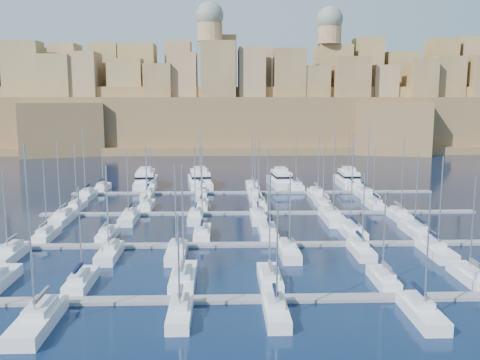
{
  "coord_description": "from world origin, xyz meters",
  "views": [
    {
      "loc": [
        -7.14,
        -90.87,
        22.79
      ],
      "look_at": [
        -3.98,
        6.0,
        7.34
      ],
      "focal_mm": 40.0,
      "sensor_mm": 36.0,
      "label": 1
    }
  ],
  "objects_px": {
    "motor_yacht_a": "(146,180)",
    "motor_yacht_d": "(348,180)",
    "sailboat_4": "(383,279)",
    "motor_yacht_c": "(281,180)",
    "motor_yacht_b": "(200,180)",
    "sailboat_2": "(183,278)"
  },
  "relations": [
    {
      "from": "motor_yacht_a",
      "to": "motor_yacht_d",
      "type": "bearing_deg",
      "value": -0.87
    },
    {
      "from": "motor_yacht_b",
      "to": "motor_yacht_a",
      "type": "bearing_deg",
      "value": -178.94
    },
    {
      "from": "motor_yacht_d",
      "to": "motor_yacht_a",
      "type": "bearing_deg",
      "value": 179.13
    },
    {
      "from": "motor_yacht_b",
      "to": "motor_yacht_d",
      "type": "height_order",
      "value": "same"
    },
    {
      "from": "motor_yacht_a",
      "to": "motor_yacht_d",
      "type": "relative_size",
      "value": 1.12
    },
    {
      "from": "sailboat_4",
      "to": "sailboat_2",
      "type": "bearing_deg",
      "value": 177.48
    },
    {
      "from": "motor_yacht_c",
      "to": "motor_yacht_d",
      "type": "relative_size",
      "value": 0.99
    },
    {
      "from": "sailboat_2",
      "to": "motor_yacht_d",
      "type": "bearing_deg",
      "value": 62.22
    },
    {
      "from": "sailboat_4",
      "to": "motor_yacht_b",
      "type": "bearing_deg",
      "value": 109.5
    },
    {
      "from": "sailboat_4",
      "to": "motor_yacht_b",
      "type": "distance_m",
      "value": 75.6
    },
    {
      "from": "motor_yacht_a",
      "to": "motor_yacht_d",
      "type": "xyz_separation_m",
      "value": [
        50.84,
        -0.78,
        0.0
      ]
    },
    {
      "from": "sailboat_2",
      "to": "motor_yacht_b",
      "type": "bearing_deg",
      "value": 90.73
    },
    {
      "from": "motor_yacht_a",
      "to": "motor_yacht_d",
      "type": "height_order",
      "value": "same"
    },
    {
      "from": "sailboat_4",
      "to": "motor_yacht_d",
      "type": "distance_m",
      "value": 71.27
    },
    {
      "from": "sailboat_2",
      "to": "motor_yacht_d",
      "type": "relative_size",
      "value": 0.96
    },
    {
      "from": "sailboat_4",
      "to": "motor_yacht_c",
      "type": "distance_m",
      "value": 70.24
    },
    {
      "from": "motor_yacht_d",
      "to": "motor_yacht_b",
      "type": "bearing_deg",
      "value": 178.42
    },
    {
      "from": "sailboat_4",
      "to": "motor_yacht_c",
      "type": "bearing_deg",
      "value": 94.05
    },
    {
      "from": "sailboat_4",
      "to": "motor_yacht_b",
      "type": "height_order",
      "value": "sailboat_4"
    },
    {
      "from": "sailboat_4",
      "to": "motor_yacht_c",
      "type": "xyz_separation_m",
      "value": [
        -4.96,
        70.06,
        1.02
      ]
    },
    {
      "from": "motor_yacht_c",
      "to": "sailboat_4",
      "type": "bearing_deg",
      "value": -85.95
    },
    {
      "from": "sailboat_4",
      "to": "motor_yacht_c",
      "type": "relative_size",
      "value": 0.74
    }
  ]
}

